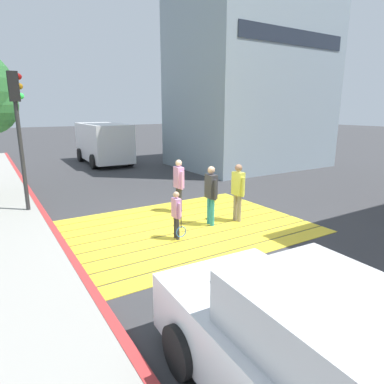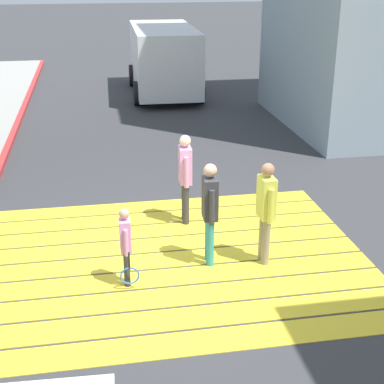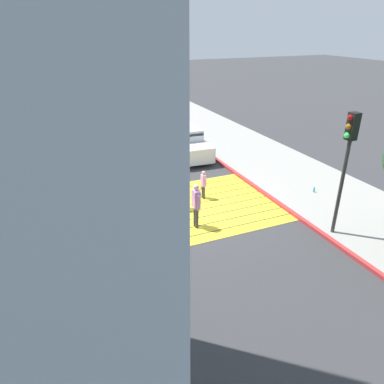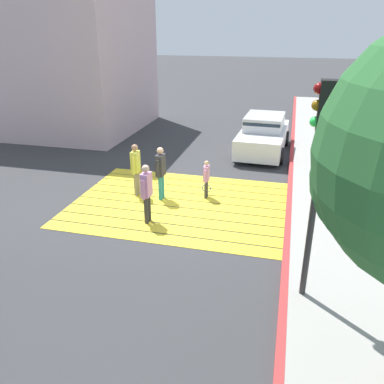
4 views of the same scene
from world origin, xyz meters
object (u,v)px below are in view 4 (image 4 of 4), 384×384
pedestrian_adult_lead (147,190)px  pedestrian_adult_trailing (161,170)px  car_parked_near_curb (263,135)px  water_bottle (366,231)px  pedestrian_child_with_racket (206,177)px  pedestrian_adult_side (136,166)px  traffic_light_corner (320,153)px

pedestrian_adult_lead → pedestrian_adult_trailing: bearing=-85.5°
car_parked_near_curb → pedestrian_adult_lead: bearing=71.0°
water_bottle → pedestrian_child_with_racket: size_ratio=0.18×
pedestrian_adult_lead → pedestrian_child_with_racket: size_ratio=1.36×
car_parked_near_curb → pedestrian_adult_side: size_ratio=2.61×
pedestrian_adult_trailing → pedestrian_adult_side: bearing=-7.7°
pedestrian_adult_lead → pedestrian_adult_side: size_ratio=1.00×
pedestrian_child_with_racket → water_bottle: bearing=161.2°
traffic_light_corner → water_bottle: (-1.61, -2.83, -2.81)m
traffic_light_corner → pedestrian_child_with_racket: traffic_light_corner is taller
pedestrian_adult_lead → pedestrian_child_with_racket: pedestrian_adult_lead is taller
pedestrian_adult_lead → pedestrian_adult_trailing: size_ratio=1.00×
car_parked_near_curb → traffic_light_corner: size_ratio=1.03×
traffic_light_corner → pedestrian_adult_lead: bearing=-29.8°
car_parked_near_curb → pedestrian_child_with_racket: 5.45m
pedestrian_adult_lead → pedestrian_child_with_racket: 2.37m
traffic_light_corner → pedestrian_adult_trailing: bearing=-42.9°
traffic_light_corner → water_bottle: 4.30m
traffic_light_corner → pedestrian_child_with_racket: bearing=-56.5°
pedestrian_adult_trailing → pedestrian_child_with_racket: pedestrian_adult_trailing is taller
car_parked_near_curb → traffic_light_corner: traffic_light_corner is taller
traffic_light_corner → water_bottle: size_ratio=19.27×
car_parked_near_curb → pedestrian_child_with_racket: size_ratio=3.55×
car_parked_near_curb → pedestrian_adult_trailing: (2.64, 5.73, 0.24)m
traffic_light_corner → pedestrian_adult_side: bearing=-38.5°
traffic_light_corner → water_bottle: bearing=-119.7°
car_parked_near_curb → pedestrian_adult_lead: pedestrian_adult_lead is taller
pedestrian_adult_lead → car_parked_near_curb: bearing=-109.0°
water_bottle → pedestrian_adult_trailing: (5.83, -1.09, 0.75)m
car_parked_near_curb → water_bottle: 7.54m
pedestrian_adult_trailing → pedestrian_adult_side: (0.86, -0.12, -0.00)m
water_bottle → pedestrian_adult_trailing: 5.98m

